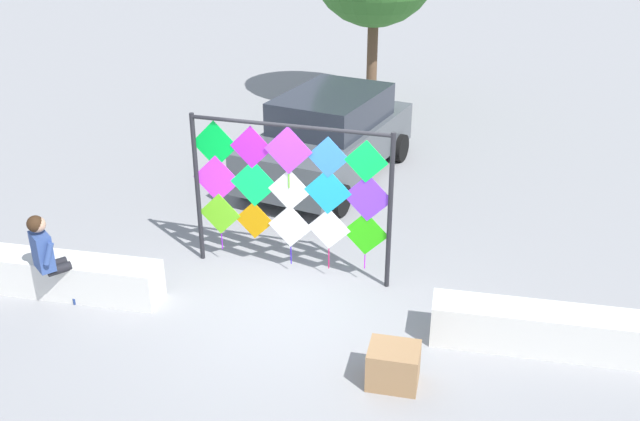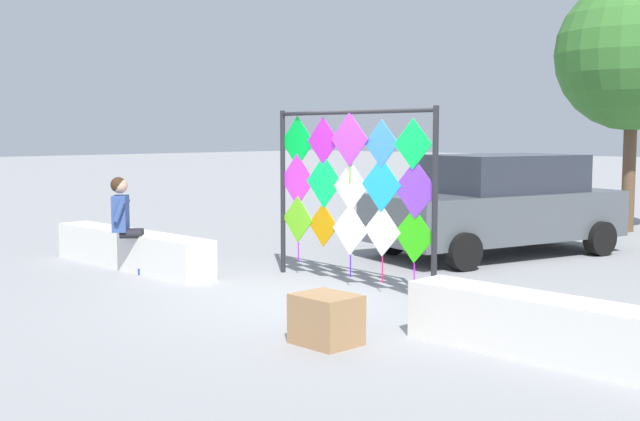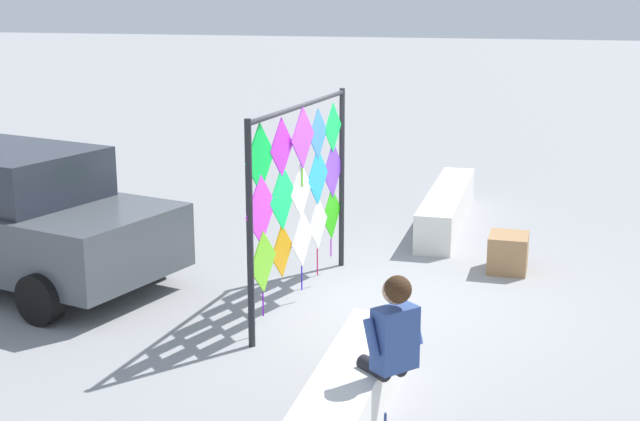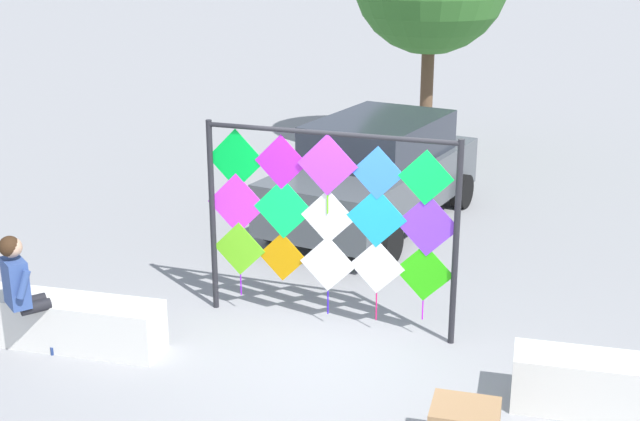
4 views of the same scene
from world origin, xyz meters
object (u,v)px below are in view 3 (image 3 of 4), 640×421
(seated_vendor, at_px, (388,342))
(cardboard_box_large, at_px, (508,253))
(kite_display_rack, at_px, (301,184))
(parked_car, at_px, (7,214))

(seated_vendor, bearing_deg, cardboard_box_large, -8.70)
(kite_display_rack, distance_m, seated_vendor, 3.39)
(kite_display_rack, bearing_deg, cardboard_box_large, -51.75)
(parked_car, bearing_deg, kite_display_rack, -88.07)
(kite_display_rack, distance_m, cardboard_box_large, 3.15)
(seated_vendor, height_order, cardboard_box_large, seated_vendor)
(seated_vendor, bearing_deg, parked_car, 62.24)
(seated_vendor, bearing_deg, kite_display_rack, 28.01)
(parked_car, bearing_deg, cardboard_box_large, -72.34)
(kite_display_rack, height_order, parked_car, kite_display_rack)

